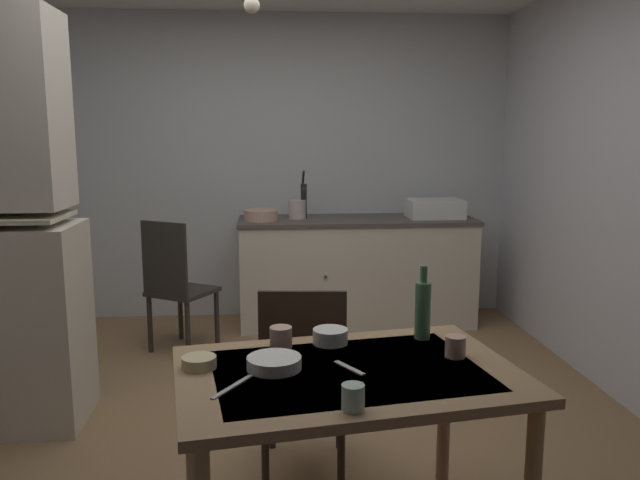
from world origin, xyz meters
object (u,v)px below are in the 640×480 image
(dining_table, at_px, (348,394))
(chair_far_side, at_px, (304,374))
(mixing_bowl_counter, at_px, (261,215))
(teacup_mint, at_px, (455,347))
(sink_basin, at_px, (435,208))
(chair_by_counter, at_px, (176,284))
(hand_pump, at_px, (304,198))
(serving_bowl_wide, at_px, (199,362))
(glass_bottle, at_px, (423,309))

(dining_table, xyz_separation_m, chair_far_side, (-0.12, 0.63, -0.17))
(mixing_bowl_counter, distance_m, teacup_mint, 2.93)
(sink_basin, bearing_deg, chair_by_counter, -163.18)
(hand_pump, height_order, teacup_mint, hand_pump)
(hand_pump, height_order, chair_far_side, hand_pump)
(chair_by_counter, bearing_deg, chair_far_side, -64.82)
(hand_pump, height_order, chair_by_counter, hand_pump)
(hand_pump, xyz_separation_m, serving_bowl_wide, (-0.54, -2.96, -0.28))
(dining_table, bearing_deg, mixing_bowl_counter, 96.44)
(chair_far_side, distance_m, teacup_mint, 0.81)
(mixing_bowl_counter, distance_m, glass_bottle, 2.69)
(glass_bottle, bearing_deg, dining_table, -137.04)
(chair_far_side, bearing_deg, mixing_bowl_counter, 95.20)
(dining_table, bearing_deg, chair_far_side, 100.88)
(teacup_mint, bearing_deg, serving_bowl_wide, -177.91)
(dining_table, distance_m, teacup_mint, 0.45)
(chair_by_counter, xyz_separation_m, glass_bottle, (1.28, -2.04, 0.37))
(chair_far_side, bearing_deg, chair_by_counter, 115.18)
(mixing_bowl_counter, bearing_deg, dining_table, -83.56)
(dining_table, height_order, chair_by_counter, chair_by_counter)
(mixing_bowl_counter, relative_size, serving_bowl_wide, 2.21)
(hand_pump, xyz_separation_m, teacup_mint, (0.40, -2.92, -0.26))
(sink_basin, xyz_separation_m, dining_table, (-1.09, -2.97, -0.30))
(sink_basin, relative_size, hand_pump, 1.13)
(chair_far_side, distance_m, chair_by_counter, 1.91)
(chair_by_counter, relative_size, glass_bottle, 3.19)
(serving_bowl_wide, xyz_separation_m, glass_bottle, (0.87, 0.26, 0.10))
(chair_by_counter, bearing_deg, hand_pump, 34.59)
(hand_pump, height_order, serving_bowl_wide, hand_pump)
(sink_basin, xyz_separation_m, chair_by_counter, (-2.03, -0.61, -0.45))
(hand_pump, distance_m, chair_by_counter, 1.28)
(teacup_mint, bearing_deg, chair_far_side, 135.08)
(glass_bottle, bearing_deg, hand_pump, 96.85)
(chair_by_counter, xyz_separation_m, teacup_mint, (1.35, -2.26, 0.28))
(sink_basin, xyz_separation_m, chair_far_side, (-1.21, -2.34, -0.47))
(sink_basin, distance_m, serving_bowl_wide, 3.33)
(hand_pump, relative_size, dining_table, 0.30)
(hand_pump, bearing_deg, sink_basin, -2.42)
(sink_basin, xyz_separation_m, teacup_mint, (-0.68, -2.88, -0.17))
(sink_basin, height_order, mixing_bowl_counter, sink_basin)
(chair_by_counter, height_order, serving_bowl_wide, chair_by_counter)
(chair_by_counter, bearing_deg, glass_bottle, -57.97)
(hand_pump, distance_m, serving_bowl_wide, 3.02)
(serving_bowl_wide, bearing_deg, sink_basin, 60.98)
(dining_table, bearing_deg, serving_bowl_wide, 173.11)
(dining_table, xyz_separation_m, serving_bowl_wide, (-0.52, 0.06, 0.11))
(hand_pump, distance_m, teacup_mint, 2.96)
(hand_pump, xyz_separation_m, chair_by_counter, (-0.95, -0.66, -0.54))
(chair_far_side, xyz_separation_m, serving_bowl_wide, (-0.40, -0.57, 0.28))
(dining_table, bearing_deg, glass_bottle, 42.96)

